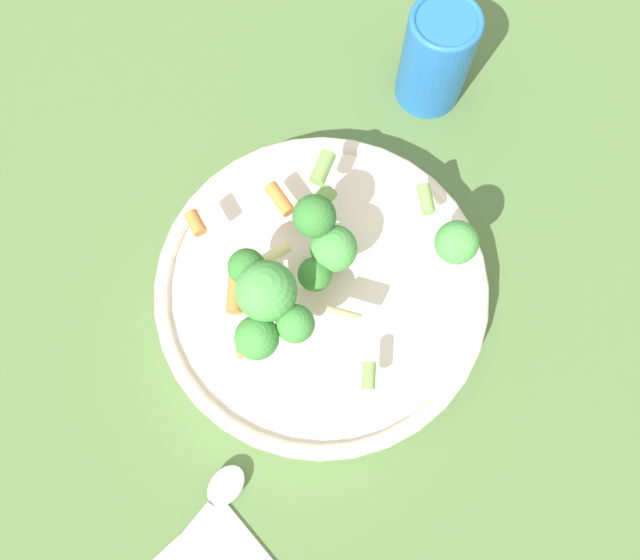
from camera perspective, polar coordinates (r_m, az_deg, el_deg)
The scene contains 5 objects.
ground_plane at distance 0.57m, azimuth -0.00°, elevation -1.73°, with size 3.00×3.00×0.00m, color #4C6B38.
bowl at distance 0.54m, azimuth -0.00°, elevation -1.06°, with size 0.29×0.29×0.05m.
pasta_salad at distance 0.48m, azimuth -1.20°, elevation 0.79°, with size 0.19×0.24×0.08m.
cup at distance 0.62m, azimuth 10.47°, elevation 19.43°, with size 0.07×0.07×0.11m.
spoon at distance 0.55m, azimuth -11.49°, elevation -20.95°, with size 0.15×0.12×0.01m.
Camera 1 is at (0.15, 0.00, 0.55)m, focal length 35.00 mm.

